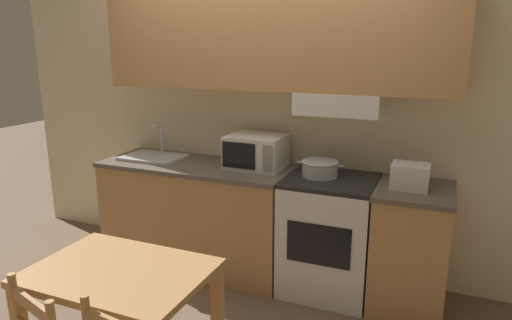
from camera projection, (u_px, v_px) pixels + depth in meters
The scene contains 10 objects.
ground_plane at pixel (275, 259), 4.03m from camera, with size 16.00×16.00×0.00m, color brown.
wall_back at pixel (276, 80), 3.57m from camera, with size 5.15×0.38×2.55m.
lower_counter_main at pixel (198, 214), 3.86m from camera, with size 1.60×0.64×0.89m.
lower_counter_right_stub at pixel (410, 248), 3.22m from camera, with size 0.51×0.64×0.89m.
stove_range at pixel (329, 235), 3.44m from camera, with size 0.65×0.62×0.89m.
cooking_pot at pixel (320, 168), 3.37m from camera, with size 0.36×0.28×0.12m.
microwave at pixel (257, 151), 3.61m from camera, with size 0.44×0.38×0.26m.
toaster at pixel (410, 176), 3.09m from camera, with size 0.26×0.21×0.17m.
sink_basin at pixel (153, 156), 3.91m from camera, with size 0.51×0.36×0.28m.
dining_table at pixel (121, 296), 2.25m from camera, with size 0.86×0.61×0.78m.
Camera 1 is at (1.27, -3.47, 1.84)m, focal length 32.00 mm.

